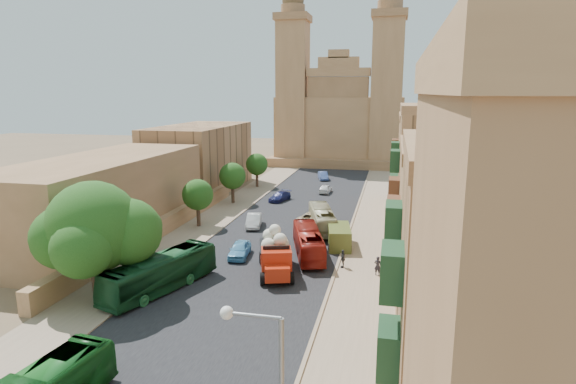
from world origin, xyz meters
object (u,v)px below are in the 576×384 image
at_px(street_tree_d, 257,164).
at_px(bus_green_north, 160,273).
at_px(street_tree_a, 145,227).
at_px(church, 341,118).
at_px(bus_cream_east, 322,219).
at_px(car_dkblue, 280,196).
at_px(pedestrian_a, 378,266).
at_px(car_white_a, 254,221).
at_px(street_tree_b, 198,195).
at_px(car_blue_a, 240,250).
at_px(olive_pickup, 339,237).
at_px(car_cream, 313,218).
at_px(pedestrian_c, 343,259).
at_px(red_truck, 275,253).
at_px(ficus_tree, 95,230).
at_px(car_white_b, 325,189).
at_px(bus_red_east, 308,242).
at_px(car_blue_b, 323,176).
at_px(street_tree_c, 232,176).

xyz_separation_m(street_tree_d, bus_green_north, (4.37, -41.75, -2.19)).
bearing_deg(street_tree_a, church, 81.46).
xyz_separation_m(street_tree_a, bus_cream_east, (14.00, 13.36, -1.95)).
relative_size(car_dkblue, pedestrian_a, 2.63).
bearing_deg(car_white_a, street_tree_b, 177.98).
bearing_deg(car_blue_a, olive_pickup, 24.34).
distance_m(car_white_a, car_cream, 6.88).
xyz_separation_m(street_tree_a, pedestrian_c, (17.50, 2.18, -2.42)).
xyz_separation_m(red_truck, pedestrian_a, (8.43, 1.30, -0.92)).
xyz_separation_m(ficus_tree, pedestrian_a, (19.94, 9.00, -4.38)).
distance_m(car_white_a, car_white_b, 21.08).
distance_m(street_tree_b, car_cream, 13.45).
height_order(street_tree_b, pedestrian_a, street_tree_b).
height_order(street_tree_a, car_blue_a, street_tree_a).
bearing_deg(red_truck, street_tree_d, 108.42).
xyz_separation_m(bus_red_east, car_white_b, (-2.50, 28.73, -0.64)).
bearing_deg(church, pedestrian_a, -80.89).
xyz_separation_m(church, bus_green_north, (-5.63, -72.36, -8.08)).
bearing_deg(ficus_tree, pedestrian_a, 24.28).
height_order(olive_pickup, pedestrian_a, olive_pickup).
xyz_separation_m(bus_cream_east, car_dkblue, (-7.97, 13.26, -0.65)).
height_order(ficus_tree, car_blue_b, ficus_tree).
xyz_separation_m(red_truck, car_blue_b, (-2.59, 44.97, -1.06)).
bearing_deg(street_tree_b, pedestrian_a, -28.19).
relative_size(church, ficus_tree, 4.13).
bearing_deg(car_blue_a, car_dkblue, 88.20).
bearing_deg(bus_cream_east, car_dkblue, -74.31).
distance_m(street_tree_a, pedestrian_a, 20.68).
xyz_separation_m(car_white_b, pedestrian_c, (6.00, -31.23, 0.16)).
bearing_deg(car_blue_a, street_tree_c, 104.22).
bearing_deg(pedestrian_a, car_white_a, -23.74).
xyz_separation_m(bus_green_north, pedestrian_a, (16.14, 6.75, -0.62)).
height_order(bus_green_north, car_white_a, bus_green_north).
relative_size(olive_pickup, bus_cream_east, 0.56).
xyz_separation_m(street_tree_c, car_cream, (12.63, -8.40, -3.04)).
height_order(street_tree_c, street_tree_d, street_tree_c).
bearing_deg(pedestrian_a, ficus_tree, 40.62).
bearing_deg(street_tree_d, pedestrian_a, -59.62).
bearing_deg(street_tree_c, pedestrian_c, -51.26).
relative_size(street_tree_a, street_tree_b, 0.89).
height_order(street_tree_d, bus_red_east, street_tree_d).
height_order(street_tree_b, red_truck, street_tree_b).
bearing_deg(car_blue_b, ficus_tree, -114.82).
height_order(street_tree_a, pedestrian_a, street_tree_a).
distance_m(street_tree_d, car_white_a, 24.02).
bearing_deg(car_white_b, car_blue_b, -76.72).
height_order(street_tree_d, red_truck, street_tree_d).
height_order(car_blue_a, pedestrian_a, pedestrian_a).
height_order(street_tree_a, car_blue_b, street_tree_a).
bearing_deg(car_blue_b, red_truck, -101.91).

